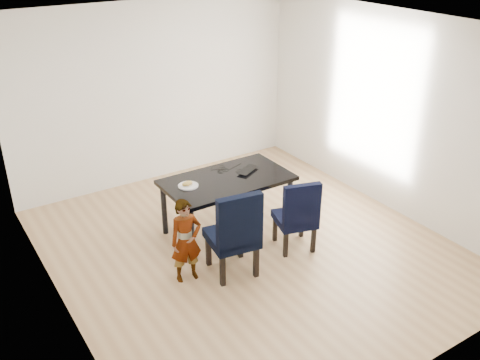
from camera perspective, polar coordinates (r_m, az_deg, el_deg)
floor at (r=6.71m, az=0.93°, el=-7.21°), size 4.50×5.00×0.01m
ceiling at (r=5.70m, az=1.14°, el=16.24°), size 4.50×5.00×0.01m
wall_back at (r=8.16m, az=-8.94°, el=9.13°), size 4.50×0.01×2.70m
wall_front at (r=4.46m, az=19.39°, el=-6.98°), size 4.50×0.01×2.70m
wall_left at (r=5.28m, az=-19.77°, el=-1.72°), size 0.01×5.00×2.70m
wall_right at (r=7.50m, az=15.60°, el=6.98°), size 0.01×5.00×2.70m
dining_table at (r=6.88m, az=-1.36°, el=-2.64°), size 1.60×0.90×0.75m
chair_left at (r=6.01m, az=-0.89°, el=-5.40°), size 0.59×0.61×1.08m
chair_right at (r=6.52m, az=5.88°, el=-3.52°), size 0.57×0.58×0.94m
child at (r=5.94m, az=-5.77°, el=-6.47°), size 0.39×0.28×0.99m
plate at (r=6.54m, az=-5.54°, el=-0.61°), size 0.29×0.29×0.01m
sandwich at (r=6.52m, az=-5.66°, el=-0.36°), size 0.16×0.12×0.06m
laptop at (r=6.92m, az=0.45°, el=1.13°), size 0.41×0.36×0.03m
cable_tangle at (r=6.91m, az=-1.81°, el=1.01°), size 0.18×0.18×0.01m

